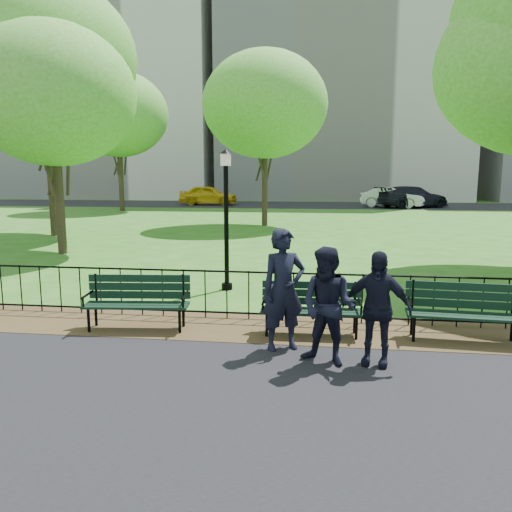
# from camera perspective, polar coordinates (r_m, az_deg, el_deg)

# --- Properties ---
(ground) EXTENTS (120.00, 120.00, 0.00)m
(ground) POSITION_cam_1_polar(r_m,az_deg,el_deg) (7.12, 4.94, -12.18)
(ground) COLOR #27651A
(dirt_strip) EXTENTS (60.00, 1.60, 0.01)m
(dirt_strip) POSITION_cam_1_polar(r_m,az_deg,el_deg) (8.53, 5.41, -8.39)
(dirt_strip) COLOR #372A16
(dirt_strip) RESTS_ON ground
(far_street) EXTENTS (70.00, 9.00, 0.01)m
(far_street) POSITION_cam_1_polar(r_m,az_deg,el_deg) (41.70, 7.19, 5.80)
(far_street) COLOR black
(far_street) RESTS_ON ground
(iron_fence) EXTENTS (24.06, 0.06, 1.00)m
(iron_fence) POSITION_cam_1_polar(r_m,az_deg,el_deg) (8.88, 5.59, -4.42)
(iron_fence) COLOR black
(iron_fence) RESTS_ON ground
(apartment_west) EXTENTS (22.00, 15.00, 26.00)m
(apartment_west) POSITION_cam_1_polar(r_m,az_deg,el_deg) (59.89, -15.28, 19.13)
(apartment_west) COLOR silver
(apartment_west) RESTS_ON ground
(apartment_mid) EXTENTS (24.00, 15.00, 30.00)m
(apartment_mid) POSITION_cam_1_polar(r_m,az_deg,el_deg) (56.03, 9.85, 22.10)
(apartment_mid) COLOR beige
(apartment_mid) RESTS_ON ground
(park_bench_main) EXTENTS (1.65, 0.55, 0.93)m
(park_bench_main) POSITION_cam_1_polar(r_m,az_deg,el_deg) (8.13, 4.38, -5.03)
(park_bench_main) COLOR black
(park_bench_main) RESTS_ON ground
(park_bench_left_a) EXTENTS (1.79, 0.71, 0.99)m
(park_bench_left_a) POSITION_cam_1_polar(r_m,az_deg,el_deg) (8.69, -13.37, -4.49)
(park_bench_left_a) COLOR black
(park_bench_left_a) RESTS_ON ground
(park_bench_right_a) EXTENTS (1.77, 0.67, 0.99)m
(park_bench_right_a) POSITION_cam_1_polar(r_m,az_deg,el_deg) (8.51, 22.60, -5.27)
(park_bench_right_a) COLOR black
(park_bench_right_a) RESTS_ON ground
(lamppost) EXTENTS (0.28, 0.28, 3.14)m
(lamppost) POSITION_cam_1_polar(r_m,az_deg,el_deg) (11.15, -3.42, 4.76)
(lamppost) COLOR black
(lamppost) RESTS_ON ground
(tree_near_w) EXTENTS (5.19, 5.19, 7.24)m
(tree_near_w) POSITION_cam_1_polar(r_m,az_deg,el_deg) (17.61, -22.20, 16.64)
(tree_near_w) COLOR #2D2116
(tree_near_w) RESTS_ON ground
(tree_mid_w) EXTENTS (7.42, 7.42, 10.34)m
(tree_mid_w) POSITION_cam_1_polar(r_m,az_deg,el_deg) (23.13, -23.17, 20.10)
(tree_mid_w) COLOR #2D2116
(tree_mid_w) RESTS_ON ground
(tree_far_c) EXTENTS (6.09, 6.09, 8.49)m
(tree_far_c) POSITION_cam_1_polar(r_m,az_deg,el_deg) (25.32, 1.03, 16.90)
(tree_far_c) COLOR #2D2116
(tree_far_c) RESTS_ON ground
(tree_far_w) EXTENTS (6.80, 6.80, 9.47)m
(tree_far_w) POSITION_cam_1_polar(r_m,az_deg,el_deg) (36.62, -15.48, 15.33)
(tree_far_w) COLOR #2D2116
(tree_far_w) RESTS_ON ground
(person_left) EXTENTS (0.78, 0.67, 1.82)m
(person_left) POSITION_cam_1_polar(r_m,az_deg,el_deg) (7.39, 3.17, -3.86)
(person_left) COLOR black
(person_left) RESTS_ON asphalt_path
(person_mid) EXTENTS (0.89, 0.70, 1.63)m
(person_mid) POSITION_cam_1_polar(r_m,az_deg,el_deg) (6.89, 8.25, -5.73)
(person_mid) COLOR black
(person_mid) RESTS_ON asphalt_path
(person_right) EXTENTS (0.99, 0.58, 1.59)m
(person_right) POSITION_cam_1_polar(r_m,az_deg,el_deg) (7.01, 13.59, -5.82)
(person_right) COLOR black
(person_right) RESTS_ON asphalt_path
(taxi) EXTENTS (4.74, 1.93, 1.61)m
(taxi) POSITION_cam_1_polar(r_m,az_deg,el_deg) (41.51, -5.45, 6.94)
(taxi) COLOR gold
(taxi) RESTS_ON far_street
(sedan_silver) EXTENTS (4.97, 3.13, 1.55)m
(sedan_silver) POSITION_cam_1_polar(r_m,az_deg,el_deg) (39.60, 15.36, 6.48)
(sedan_silver) COLOR #ABAEB3
(sedan_silver) RESTS_ON far_street
(sedan_dark) EXTENTS (6.04, 4.43, 1.63)m
(sedan_dark) POSITION_cam_1_polar(r_m,az_deg,el_deg) (40.07, 17.44, 6.47)
(sedan_dark) COLOR black
(sedan_dark) RESTS_ON far_street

